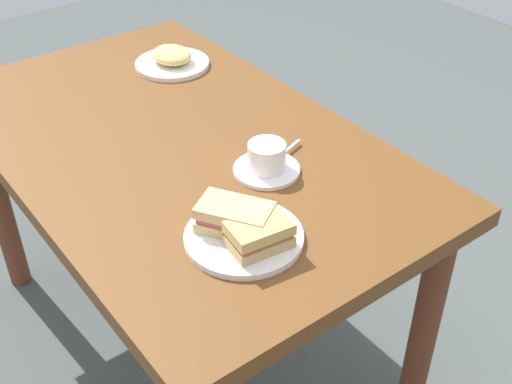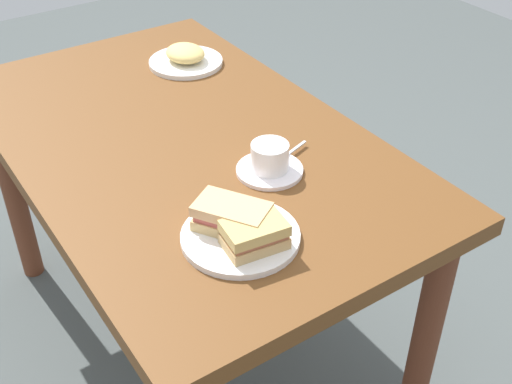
{
  "view_description": "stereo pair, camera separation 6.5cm",
  "coord_description": "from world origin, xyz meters",
  "px_view_note": "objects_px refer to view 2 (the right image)",
  "views": [
    {
      "loc": [
        1.23,
        -0.69,
        1.6
      ],
      "look_at": [
        0.33,
        -0.0,
        0.78
      ],
      "focal_mm": 46.19,
      "sensor_mm": 36.0,
      "label": 1
    },
    {
      "loc": [
        1.27,
        -0.63,
        1.6
      ],
      "look_at": [
        0.33,
        -0.0,
        0.78
      ],
      "focal_mm": 46.19,
      "sensor_mm": 36.0,
      "label": 2
    }
  ],
  "objects_px": {
    "sandwich_front": "(232,217)",
    "spoon": "(289,153)",
    "sandwich_plate": "(240,236)",
    "dining_table": "(185,169)",
    "sandwich_back": "(254,235)",
    "coffee_saucer": "(270,170)",
    "coffee_cup": "(270,156)",
    "side_plate": "(186,62)"
  },
  "relations": [
    {
      "from": "sandwich_front",
      "to": "spoon",
      "type": "relative_size",
      "value": 1.74
    },
    {
      "from": "spoon",
      "to": "sandwich_plate",
      "type": "bearing_deg",
      "value": -54.06
    },
    {
      "from": "dining_table",
      "to": "sandwich_back",
      "type": "relative_size",
      "value": 10.35
    },
    {
      "from": "sandwich_plate",
      "to": "coffee_saucer",
      "type": "height_order",
      "value": "sandwich_plate"
    },
    {
      "from": "sandwich_plate",
      "to": "sandwich_back",
      "type": "xyz_separation_m",
      "value": [
        0.05,
        0.0,
        0.03
      ]
    },
    {
      "from": "sandwich_plate",
      "to": "spoon",
      "type": "distance_m",
      "value": 0.32
    },
    {
      "from": "sandwich_front",
      "to": "coffee_cup",
      "type": "bearing_deg",
      "value": 126.39
    },
    {
      "from": "sandwich_back",
      "to": "side_plate",
      "type": "distance_m",
      "value": 0.87
    },
    {
      "from": "dining_table",
      "to": "spoon",
      "type": "bearing_deg",
      "value": 35.58
    },
    {
      "from": "sandwich_plate",
      "to": "coffee_cup",
      "type": "xyz_separation_m",
      "value": [
        -0.16,
        0.19,
        0.04
      ]
    },
    {
      "from": "coffee_saucer",
      "to": "side_plate",
      "type": "distance_m",
      "value": 0.62
    },
    {
      "from": "dining_table",
      "to": "side_plate",
      "type": "xyz_separation_m",
      "value": [
        -0.36,
        0.21,
        0.11
      ]
    },
    {
      "from": "sandwich_plate",
      "to": "sandwich_back",
      "type": "distance_m",
      "value": 0.06
    },
    {
      "from": "sandwich_plate",
      "to": "sandwich_back",
      "type": "bearing_deg",
      "value": 4.17
    },
    {
      "from": "sandwich_back",
      "to": "dining_table",
      "type": "bearing_deg",
      "value": 168.65
    },
    {
      "from": "sandwich_plate",
      "to": "spoon",
      "type": "bearing_deg",
      "value": 125.94
    },
    {
      "from": "dining_table",
      "to": "spoon",
      "type": "relative_size",
      "value": 13.77
    },
    {
      "from": "sandwich_front",
      "to": "side_plate",
      "type": "distance_m",
      "value": 0.81
    },
    {
      "from": "coffee_cup",
      "to": "side_plate",
      "type": "distance_m",
      "value": 0.62
    },
    {
      "from": "sandwich_front",
      "to": "side_plate",
      "type": "relative_size",
      "value": 0.77
    },
    {
      "from": "sandwich_back",
      "to": "coffee_cup",
      "type": "xyz_separation_m",
      "value": [
        -0.21,
        0.18,
        0.0
      ]
    },
    {
      "from": "dining_table",
      "to": "side_plate",
      "type": "bearing_deg",
      "value": 149.82
    },
    {
      "from": "coffee_saucer",
      "to": "coffee_cup",
      "type": "xyz_separation_m",
      "value": [
        -0.0,
        0.0,
        0.04
      ]
    },
    {
      "from": "dining_table",
      "to": "side_plate",
      "type": "height_order",
      "value": "side_plate"
    },
    {
      "from": "sandwich_plate",
      "to": "sandwich_back",
      "type": "relative_size",
      "value": 1.86
    },
    {
      "from": "sandwich_front",
      "to": "spoon",
      "type": "xyz_separation_m",
      "value": [
        -0.16,
        0.26,
        -0.03
      ]
    },
    {
      "from": "dining_table",
      "to": "sandwich_plate",
      "type": "height_order",
      "value": "sandwich_plate"
    },
    {
      "from": "sandwich_plate",
      "to": "coffee_saucer",
      "type": "xyz_separation_m",
      "value": [
        -0.16,
        0.18,
        -0.0
      ]
    },
    {
      "from": "sandwich_plate",
      "to": "coffee_saucer",
      "type": "distance_m",
      "value": 0.25
    },
    {
      "from": "sandwich_plate",
      "to": "sandwich_front",
      "type": "xyz_separation_m",
      "value": [
        -0.02,
        -0.0,
        0.04
      ]
    },
    {
      "from": "coffee_saucer",
      "to": "dining_table",
      "type": "bearing_deg",
      "value": -160.67
    },
    {
      "from": "sandwich_plate",
      "to": "side_plate",
      "type": "xyz_separation_m",
      "value": [
        -0.77,
        0.3,
        0.0
      ]
    },
    {
      "from": "coffee_cup",
      "to": "spoon",
      "type": "bearing_deg",
      "value": 108.07
    },
    {
      "from": "spoon",
      "to": "sandwich_front",
      "type": "bearing_deg",
      "value": -58.09
    },
    {
      "from": "sandwich_front",
      "to": "coffee_cup",
      "type": "relative_size",
      "value": 1.64
    },
    {
      "from": "coffee_cup",
      "to": "sandwich_back",
      "type": "bearing_deg",
      "value": -41.08
    },
    {
      "from": "coffee_saucer",
      "to": "spoon",
      "type": "relative_size",
      "value": 1.59
    },
    {
      "from": "sandwich_back",
      "to": "coffee_saucer",
      "type": "height_order",
      "value": "sandwich_back"
    },
    {
      "from": "sandwich_back",
      "to": "side_plate",
      "type": "bearing_deg",
      "value": 159.86
    },
    {
      "from": "sandwich_front",
      "to": "side_plate",
      "type": "bearing_deg",
      "value": 157.68
    },
    {
      "from": "sandwich_front",
      "to": "side_plate",
      "type": "xyz_separation_m",
      "value": [
        -0.75,
        0.31,
        -0.04
      ]
    },
    {
      "from": "coffee_cup",
      "to": "side_plate",
      "type": "bearing_deg",
      "value": 169.08
    }
  ]
}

